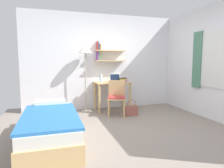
{
  "coord_description": "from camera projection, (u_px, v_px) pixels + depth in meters",
  "views": [
    {
      "loc": [
        -1.42,
        -3.35,
        1.3
      ],
      "look_at": [
        -0.25,
        0.51,
        0.85
      ],
      "focal_mm": 31.72,
      "sensor_mm": 36.0,
      "label": 1
    }
  ],
  "objects": [
    {
      "name": "desk",
      "position": [
        112.0,
        88.0,
        5.33
      ],
      "size": [
        0.93,
        0.59,
        0.77
      ],
      "color": "tan",
      "rests_on": "ground_plane"
    },
    {
      "name": "wall_right",
      "position": [
        221.0,
        62.0,
        4.2
      ],
      "size": [
        0.1,
        4.4,
        2.6
      ],
      "color": "white",
      "rests_on": "ground_plane"
    },
    {
      "name": "ground_plane",
      "position": [
        132.0,
        131.0,
        3.74
      ],
      "size": [
        5.28,
        5.28,
        0.0
      ],
      "primitive_type": "plane",
      "color": "gray"
    },
    {
      "name": "standing_lamp",
      "position": [
        85.0,
        53.0,
        5.06
      ],
      "size": [
        0.37,
        0.37,
        1.75
      ],
      "color": "#B2A893",
      "rests_on": "ground_plane"
    },
    {
      "name": "wall_back",
      "position": [
        105.0,
        62.0,
        5.52
      ],
      "size": [
        4.4,
        0.27,
        2.6
      ],
      "color": "white",
      "rests_on": "ground_plane"
    },
    {
      "name": "laptop",
      "position": [
        115.0,
        80.0,
        5.33
      ],
      "size": [
        0.3,
        0.23,
        0.22
      ],
      "color": "#B7BABF",
      "rests_on": "desk"
    },
    {
      "name": "bed",
      "position": [
        51.0,
        127.0,
        3.25
      ],
      "size": [
        0.85,
        1.95,
        0.54
      ],
      "color": "tan",
      "rests_on": "ground_plane"
    },
    {
      "name": "desk_chair",
      "position": [
        117.0,
        96.0,
        4.83
      ],
      "size": [
        0.54,
        0.52,
        0.85
      ],
      "color": "tan",
      "rests_on": "ground_plane"
    },
    {
      "name": "water_bottle",
      "position": [
        101.0,
        78.0,
        5.17
      ],
      "size": [
        0.07,
        0.07,
        0.23
      ],
      "primitive_type": "cylinder",
      "color": "silver",
      "rests_on": "desk"
    },
    {
      "name": "book_stack",
      "position": [
        123.0,
        80.0,
        5.37
      ],
      "size": [
        0.18,
        0.24,
        0.1
      ],
      "color": "#D13D38",
      "rests_on": "desk"
    },
    {
      "name": "handbag",
      "position": [
        131.0,
        110.0,
        4.82
      ],
      "size": [
        0.31,
        0.12,
        0.4
      ],
      "color": "#99564C",
      "rests_on": "ground_plane"
    }
  ]
}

